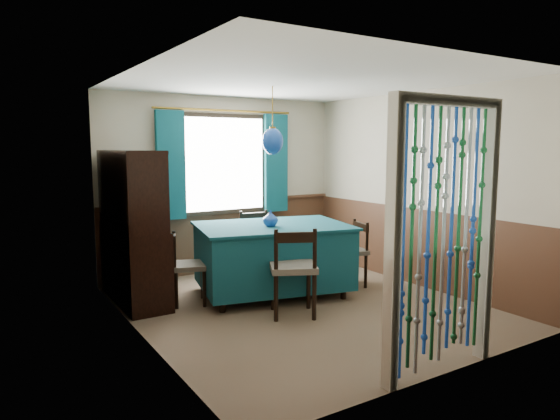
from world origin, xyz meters
TOP-DOWN VIEW (x-y plane):
  - floor at (0.00, 0.00)m, footprint 4.00×4.00m
  - ceiling at (0.00, 0.00)m, footprint 4.00×4.00m
  - wall_back at (0.00, 2.00)m, footprint 3.60×0.00m
  - wall_front at (0.00, -2.00)m, footprint 3.60×0.00m
  - wall_left at (-1.80, 0.00)m, footprint 0.00×4.00m
  - wall_right at (1.80, 0.00)m, footprint 0.00×4.00m
  - wainscot_back at (0.00, 1.99)m, footprint 3.60×0.00m
  - wainscot_front at (0.00, -1.99)m, footprint 3.60×0.00m
  - wainscot_left at (-1.79, 0.00)m, footprint 0.00×4.00m
  - wainscot_right at (1.79, 0.00)m, footprint 0.00×4.00m
  - window at (0.00, 1.95)m, footprint 1.32×0.12m
  - doorway at (0.00, -1.94)m, footprint 1.16×0.12m
  - dining_table at (-0.03, 0.58)m, footprint 2.01×1.59m
  - chair_near at (-0.25, -0.21)m, footprint 0.63×0.62m
  - chair_far at (0.19, 1.32)m, footprint 0.50×0.48m
  - chair_left at (-1.06, 0.78)m, footprint 0.50×0.51m
  - chair_right at (1.02, 0.38)m, footprint 0.48×0.50m
  - sideboard at (-1.55, 1.20)m, footprint 0.47×1.35m
  - pendant_lamp at (-0.03, 0.58)m, footprint 0.25×0.25m
  - vase_table at (-0.11, 0.50)m, footprint 0.20×0.20m
  - bowl_shelf at (-1.49, 0.93)m, footprint 0.27×0.27m
  - vase_sideboard at (-1.49, 1.51)m, footprint 0.20×0.20m

SIDE VIEW (x-z plane):
  - floor at x=0.00m, z-range 0.00..0.00m
  - chair_left at x=-1.06m, z-range 0.03..0.85m
  - chair_right at x=1.02m, z-range 0.03..0.88m
  - chair_far at x=0.19m, z-range 0.03..0.95m
  - dining_table at x=-0.03m, z-range 0.06..0.92m
  - wainscot_back at x=0.00m, z-range -1.30..2.30m
  - wainscot_front at x=0.00m, z-range -1.30..2.30m
  - wainscot_left at x=-1.79m, z-range -1.50..2.50m
  - wainscot_right at x=1.79m, z-range -1.50..2.50m
  - chair_near at x=-0.25m, z-range 0.03..1.00m
  - sideboard at x=-1.55m, z-range -0.27..1.49m
  - vase_table at x=-0.11m, z-range 0.86..1.04m
  - vase_sideboard at x=-1.49m, z-range 0.88..1.04m
  - doorway at x=0.00m, z-range -0.04..2.14m
  - bowl_shelf at x=-1.49m, z-range 1.20..1.25m
  - wall_back at x=0.00m, z-range -0.55..3.05m
  - wall_front at x=0.00m, z-range -0.55..3.05m
  - wall_left at x=-1.80m, z-range -0.75..3.25m
  - wall_right at x=1.80m, z-range -0.75..3.25m
  - window at x=0.00m, z-range 0.84..2.26m
  - pendant_lamp at x=-0.03m, z-range 1.47..2.26m
  - ceiling at x=0.00m, z-range 2.50..2.50m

